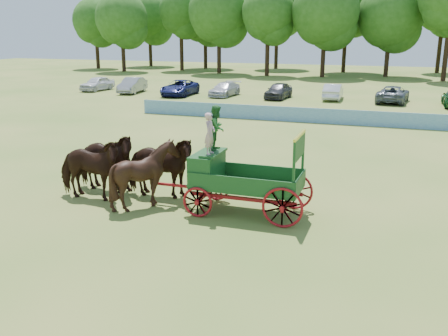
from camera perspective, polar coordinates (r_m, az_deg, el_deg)
ground at (r=18.66m, az=3.34°, el=-4.33°), size 160.00×160.00×0.00m
horse_lead_left at (r=19.63m, az=-15.17°, el=-0.10°), size 2.95×1.41×2.46m
horse_lead_right at (r=20.52m, az=-13.47°, el=0.68°), size 2.95×1.42×2.46m
horse_wheel_left at (r=18.42m, az=-8.96°, el=-0.75°), size 2.56×2.36×2.46m
horse_wheel_right at (r=19.36m, az=-7.45°, el=0.10°), size 3.02×1.60×2.46m
farm_dray at (r=17.69m, az=0.38°, el=0.16°), size 6.00×2.00×3.76m
sponsor_banner at (r=35.85m, az=9.72°, el=5.96°), size 26.00×0.08×1.05m
parked_cars at (r=47.44m, az=13.71°, el=8.32°), size 52.56×7.26×1.65m
treeline at (r=77.05m, az=13.47°, el=17.31°), size 94.26×22.47×15.66m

